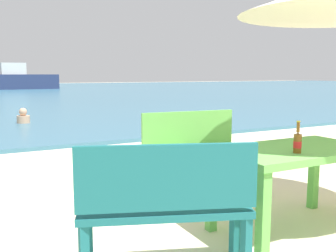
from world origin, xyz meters
TOP-DOWN VIEW (x-y plane):
  - sea_water at (0.00, 30.00)m, footprint 120.00×50.00m
  - picnic_table_green at (-0.43, 0.18)m, footprint 1.40×0.80m
  - beer_bottle_amber at (-0.59, 0.00)m, footprint 0.07×0.07m
  - bench_teal_center at (-1.80, 0.00)m, footprint 1.25×0.76m
  - bench_green_right at (-0.59, 1.68)m, footprint 1.23×0.47m
  - swimmer_person at (-1.63, 8.79)m, footprint 0.34×0.34m
  - boat_fishing_trawler at (1.28, 34.01)m, footprint 6.27×1.71m

SIDE VIEW (x-z plane):
  - sea_water at x=0.00m, z-range 0.00..0.08m
  - swimmer_person at x=-1.63m, z-range 0.03..0.44m
  - bench_teal_center at x=-1.80m, z-range 0.07..1.02m
  - bench_green_right at x=-0.59m, z-range 0.07..1.02m
  - picnic_table_green at x=-0.43m, z-range 0.27..1.03m
  - beer_bottle_amber at x=-0.59m, z-range 0.72..0.99m
  - boat_fishing_trawler at x=1.28m, z-range -0.24..2.04m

